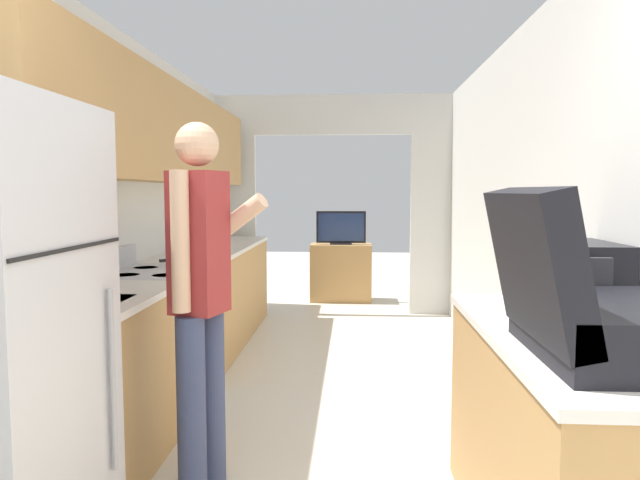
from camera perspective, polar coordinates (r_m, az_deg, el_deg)
wall_left at (r=4.00m, az=-19.19°, el=6.21°), size 0.38×7.80×2.50m
wall_right at (r=3.41m, az=22.69°, el=1.81°), size 0.06×7.80×2.50m
wall_far_with_doorway at (r=6.55m, az=1.26°, el=5.27°), size 3.08×0.06×2.50m
counter_left at (r=4.70m, az=-12.66°, el=-7.01°), size 0.62×4.26×0.90m
counter_right at (r=2.43m, az=23.53°, el=-18.79°), size 0.62×1.51×0.90m
range_oven at (r=3.91m, az=-16.04°, el=-9.46°), size 0.66×0.76×1.04m
person at (r=2.67m, az=-11.93°, el=-5.61°), size 0.55×0.45×1.72m
suitcase at (r=1.95m, az=24.95°, el=-5.99°), size 0.56×0.65×0.53m
microwave at (r=2.61m, az=23.52°, el=-3.48°), size 0.36×0.45×0.30m
tv_cabinet at (r=7.37m, az=2.11°, el=-3.24°), size 0.78×0.42×0.73m
television at (r=7.27m, az=2.12°, el=1.20°), size 0.63×0.16×0.43m
knife at (r=4.37m, az=-14.81°, el=-1.90°), size 0.17×0.33×0.02m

